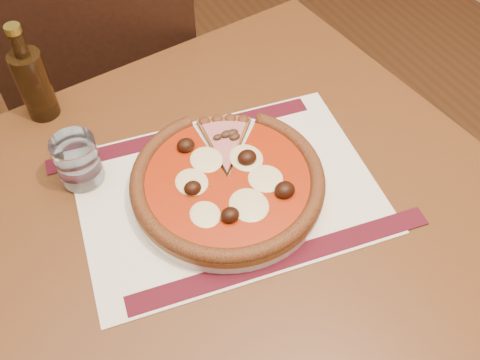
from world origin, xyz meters
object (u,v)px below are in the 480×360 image
object	(u,v)px
chair_far	(113,89)
bottle	(33,82)
water_glass	(78,161)
plate	(228,187)
pizza	(228,179)
table	(246,237)

from	to	relation	value
chair_far	bottle	bearing A→B (deg)	76.94
chair_far	water_glass	xyz separation A→B (m)	(-0.16, -0.45, 0.28)
water_glass	bottle	distance (m)	0.18
chair_far	bottle	world-z (taller)	bottle
plate	pizza	size ratio (longest dim) A/B	0.99
table	bottle	xyz separation A→B (m)	(-0.22, 0.34, 0.17)
pizza	water_glass	xyz separation A→B (m)	(-0.19, 0.13, 0.01)
bottle	table	bearing A→B (deg)	-57.04
table	plate	bearing A→B (deg)	118.69
pizza	bottle	xyz separation A→B (m)	(-0.20, 0.31, 0.04)
table	water_glass	bearing A→B (deg)	141.73
table	bottle	distance (m)	0.44
chair_far	plate	world-z (taller)	chair_far
chair_far	pizza	size ratio (longest dim) A/B	3.03
table	chair_far	distance (m)	0.63
plate	pizza	distance (m)	0.02
table	bottle	bearing A→B (deg)	122.96
chair_far	plate	bearing A→B (deg)	112.35
bottle	plate	bearing A→B (deg)	-56.65
pizza	chair_far	bearing A→B (deg)	92.57
pizza	water_glass	world-z (taller)	water_glass
water_glass	bottle	size ratio (longest dim) A/B	0.46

